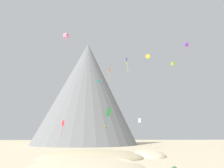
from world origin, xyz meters
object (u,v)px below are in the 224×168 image
Objects in this scene: bush_low_patch at (174,167)px; kite_green_low at (108,112)px; kite_teal_high at (99,81)px; kite_violet_high at (187,45)px; bush_near_left at (98,153)px; kite_lime_high at (173,64)px; kite_red_low at (63,123)px; kite_indigo_high at (127,62)px; kite_pink_high at (66,36)px; kite_yellow_low at (105,128)px; kite_orange_mid at (109,72)px; kite_gold_high at (148,56)px; kite_white_low at (140,120)px; bush_mid_center at (57,157)px; bush_far_left at (66,155)px; rock_massif at (86,95)px.

bush_low_patch is 0.18× the size of kite_green_low.
kite_violet_high reaches higher than kite_teal_high.
kite_lime_high is (30.34, 21.47, 33.51)m from bush_near_left.
kite_green_low is (-27.78, -23.74, -23.03)m from kite_lime_high.
kite_violet_high is at bearing 4.58° from bush_near_left.
kite_red_low is at bearing -108.08° from kite_green_low.
kite_teal_high is 0.31× the size of kite_violet_high.
kite_indigo_high is 16.21m from kite_green_low.
bush_low_patch is at bearing -19.04° from kite_pink_high.
kite_yellow_low is (14.46, 24.02, -0.47)m from kite_red_low.
kite_red_low is at bearing -37.99° from kite_orange_mid.
kite_gold_high is at bearing -139.65° from kite_orange_mid.
kite_orange_mid is 23.82m from kite_gold_high.
kite_green_low is (-9.66, 20.35, 10.79)m from bush_low_patch.
kite_teal_high is 0.77× the size of kite_white_low.
kite_indigo_high is at bearing 28.94° from bush_mid_center.
bush_far_left is 28.77m from bush_low_patch.
bush_low_patch is 49.41m from kite_pink_high.
rock_massif is at bearing -79.79° from kite_orange_mid.
kite_yellow_low is at bearing 86.46° from bush_near_left.
kite_gold_high reaches higher than bush_mid_center.
kite_white_low is (26.11, 17.76, -25.29)m from kite_pink_high.
kite_green_low reaches higher than bush_mid_center.
kite_pink_high is at bearing 159.14° from kite_indigo_high.
kite_red_low is 1.16× the size of kite_yellow_low.
kite_pink_high reaches higher than bush_near_left.
kite_yellow_low is at bearing -150.20° from kite_green_low.
kite_yellow_low is (-0.64, 35.25, -15.42)m from kite_orange_mid.
kite_teal_high is at bearing 132.71° from kite_lime_high.
kite_gold_high reaches higher than kite_orange_mid.
kite_red_low is at bearing 133.47° from kite_indigo_high.
rock_massif is 51.47× the size of kite_white_low.
kite_violet_high is (36.59, -57.08, 5.50)m from rock_massif.
bush_near_left is at bearing -81.74° from rock_massif.
kite_indigo_high is (16.64, 9.20, 25.54)m from bush_mid_center.
kite_lime_high is 0.24× the size of kite_green_low.
kite_lime_high reaches higher than kite_violet_high.
kite_green_low is 26.11m from kite_white_low.
kite_red_low is at bearing 85.94° from kite_white_low.
kite_teal_high reaches higher than kite_white_low.
rock_massif is 16.99× the size of kite_orange_mid.
rock_massif is at bearing 106.00° from kite_lime_high.
bush_mid_center is 0.97× the size of kite_gold_high.
kite_white_low reaches higher than bush_near_left.
kite_lime_high reaches higher than kite_green_low.
kite_gold_high is at bearing 43.70° from bush_mid_center.
kite_pink_high reaches higher than kite_yellow_low.
kite_red_low is 21.86m from kite_green_low.
bush_near_left is 0.51× the size of bush_far_left.
bush_far_left is 44.44m from kite_teal_high.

